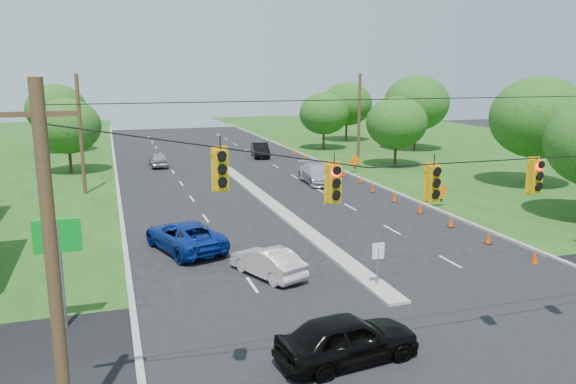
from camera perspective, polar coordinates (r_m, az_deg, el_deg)
name	(u,v)px	position (r m, az deg, el deg)	size (l,w,h in m)	color
ground	(460,354)	(20.05, 17.03, -15.47)	(160.00, 160.00, 0.00)	black
cross_street	(460,354)	(20.05, 17.03, -15.47)	(160.00, 14.00, 0.02)	black
curb_left	(118,192)	(45.33, -16.86, -0.03)	(0.25, 110.00, 0.16)	gray
curb_right	(357,178)	(49.82, 7.01, 1.46)	(0.25, 110.00, 0.16)	gray
median	(277,209)	(38.05, -1.17, -1.76)	(1.00, 34.00, 0.18)	gray
median_sign	(378,256)	(24.22, 9.14, -6.46)	(0.55, 0.06, 2.05)	gray
signal_span	(489,215)	(17.54, 19.74, -2.25)	(25.60, 0.32, 9.00)	#422D1C
utility_pole_far_left	(81,135)	(44.68, -20.30, 5.42)	(0.28, 0.28, 9.00)	#422D1C
utility_pole_far_right	(359,121)	(54.72, 7.23, 7.16)	(0.28, 0.28, 9.00)	#422D1C
cone_1	(535,257)	(29.73, 23.77, -6.09)	(0.32, 0.32, 0.70)	#E03B00
cone_2	(488,237)	(32.29, 19.69, -4.37)	(0.32, 0.32, 0.70)	#E03B00
cone_3	(451,221)	(35.01, 16.23, -2.89)	(0.32, 0.32, 0.70)	#E03B00
cone_4	(420,208)	(37.86, 13.29, -1.62)	(0.32, 0.32, 0.70)	#E03B00
cone_5	(395,197)	(40.81, 10.77, -0.52)	(0.32, 0.32, 0.70)	#E03B00
cone_6	(373,188)	(43.84, 8.60, 0.42)	(0.32, 0.32, 0.70)	#E03B00
cone_7	(360,179)	(47.19, 7.37, 1.29)	(0.32, 0.32, 0.70)	#E03B00
cone_8	(344,172)	(50.32, 5.68, 2.00)	(0.32, 0.32, 0.70)	#E03B00
cone_9	(329,166)	(53.50, 4.19, 2.63)	(0.32, 0.32, 0.70)	#E03B00
cone_10	(316,161)	(56.72, 2.87, 3.18)	(0.32, 0.32, 0.70)	#E03B00
cone_11	(304,156)	(59.97, 1.69, 3.68)	(0.32, 0.32, 0.70)	#E03B00
cone_12	(294,152)	(63.24, 0.62, 4.12)	(0.32, 0.32, 0.70)	#E03B00
work_sign_1	(441,192)	(39.64, 15.24, -0.01)	(1.27, 0.58, 1.37)	black
work_sign_2	(355,162)	(51.72, 6.82, 3.08)	(1.27, 0.58, 1.37)	black
tree_5	(68,126)	(54.72, -21.49, 6.25)	(5.88, 5.88, 6.86)	black
tree_6	(56,109)	(69.74, -22.49, 7.76)	(6.72, 6.72, 7.84)	black
tree_8	(539,118)	(48.98, 24.10, 6.91)	(7.56, 7.56, 8.82)	black
tree_9	(397,123)	(55.43, 10.97, 6.92)	(5.88, 5.88, 6.86)	black
tree_10	(416,103)	(67.97, 12.92, 8.80)	(7.56, 7.56, 8.82)	black
tree_11	(347,104)	(75.96, 5.99, 8.88)	(6.72, 6.72, 7.84)	black
tree_12	(324,113)	(67.24, 3.68, 7.98)	(5.88, 5.88, 6.86)	black
black_sedan	(348,339)	(18.53, 6.07, -14.58)	(1.89, 4.71, 1.60)	black
white_sedan	(268,262)	(25.64, -2.09, -7.12)	(1.42, 4.08, 1.34)	beige
blue_pickup	(185,236)	(29.70, -10.47, -4.39)	(2.59, 5.62, 1.56)	navy
silver_car_far	(317,174)	(46.94, 2.98, 1.87)	(2.24, 5.52, 1.60)	#A4A3B2
silver_car_oncoming	(158,160)	(56.56, -13.03, 3.22)	(1.65, 4.11, 1.40)	gray
dark_car_receding	(260,150)	(61.55, -2.85, 4.29)	(1.66, 4.75, 1.56)	black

